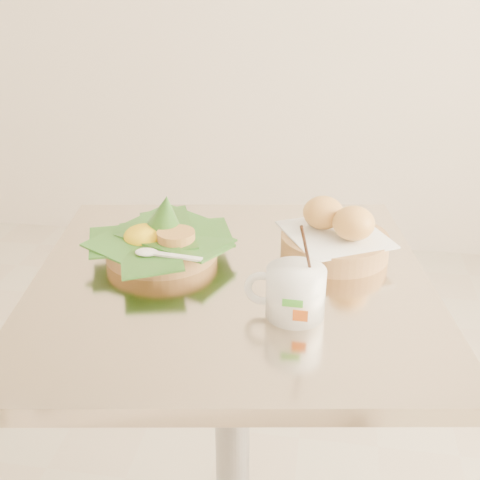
# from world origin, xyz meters

# --- Properties ---
(cafe_table) EXTENTS (0.80, 0.80, 0.75)m
(cafe_table) POSITION_xyz_m (0.10, 0.02, 0.53)
(cafe_table) COLOR gray
(cafe_table) RESTS_ON floor
(rice_basket) EXTENTS (0.26, 0.26, 0.13)m
(rice_basket) POSITION_xyz_m (-0.04, 0.09, 0.79)
(rice_basket) COLOR #AC7B49
(rice_basket) RESTS_ON cafe_table
(bread_basket) EXTENTS (0.24, 0.24, 0.11)m
(bread_basket) POSITION_xyz_m (0.28, 0.14, 0.79)
(bread_basket) COLOR #AC7B49
(bread_basket) RESTS_ON cafe_table
(coffee_mug) EXTENTS (0.13, 0.10, 0.16)m
(coffee_mug) POSITION_xyz_m (0.22, -0.09, 0.79)
(coffee_mug) COLOR white
(coffee_mug) RESTS_ON cafe_table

